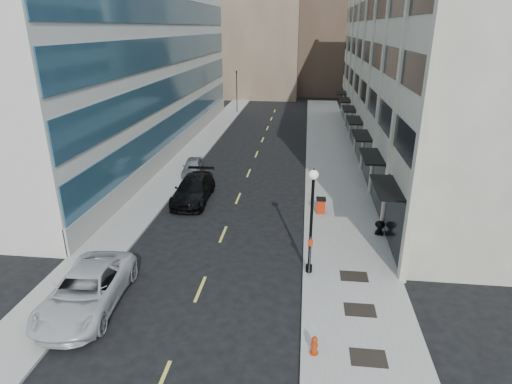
% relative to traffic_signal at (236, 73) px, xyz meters
% --- Properties ---
extents(ground, '(160.00, 160.00, 0.00)m').
position_rel_traffic_signal_xyz_m(ground, '(5.50, -48.00, -5.72)').
color(ground, black).
rests_on(ground, ground).
extents(sidewalk_right, '(5.00, 80.00, 0.15)m').
position_rel_traffic_signal_xyz_m(sidewalk_right, '(13.00, -28.00, -5.64)').
color(sidewalk_right, gray).
rests_on(sidewalk_right, ground).
extents(sidewalk_left, '(3.00, 80.00, 0.15)m').
position_rel_traffic_signal_xyz_m(sidewalk_left, '(-1.00, -28.00, -5.64)').
color(sidewalk_left, gray).
rests_on(sidewalk_left, ground).
extents(building_right, '(15.30, 46.50, 18.25)m').
position_rel_traffic_signal_xyz_m(building_right, '(22.44, -21.01, 3.28)').
color(building_right, beige).
rests_on(building_right, ground).
extents(building_left, '(16.14, 46.00, 20.00)m').
position_rel_traffic_signal_xyz_m(building_left, '(-10.45, -21.00, 4.27)').
color(building_left, beige).
rests_on(building_left, ground).
extents(skyline_tan_near, '(14.00, 18.00, 28.00)m').
position_rel_traffic_signal_xyz_m(skyline_tan_near, '(1.50, 20.00, 8.28)').
color(skyline_tan_near, '#836F55').
rests_on(skyline_tan_near, ground).
extents(skyline_tan_far, '(12.00, 14.00, 22.00)m').
position_rel_traffic_signal_xyz_m(skyline_tan_far, '(-8.50, 30.00, 5.28)').
color(skyline_tan_far, '#836F55').
rests_on(skyline_tan_far, ground).
extents(skyline_stone, '(10.00, 14.00, 20.00)m').
position_rel_traffic_signal_xyz_m(skyline_stone, '(23.50, 18.00, 4.28)').
color(skyline_stone, beige).
rests_on(skyline_stone, ground).
extents(grate_near, '(1.40, 1.00, 0.01)m').
position_rel_traffic_signal_xyz_m(grate_near, '(13.10, -50.00, -5.56)').
color(grate_near, black).
rests_on(grate_near, sidewalk_right).
extents(grate_mid, '(1.40, 1.00, 0.01)m').
position_rel_traffic_signal_xyz_m(grate_mid, '(13.10, -47.00, -5.56)').
color(grate_mid, black).
rests_on(grate_mid, sidewalk_right).
extents(grate_far, '(1.40, 1.00, 0.01)m').
position_rel_traffic_signal_xyz_m(grate_far, '(13.10, -44.20, -5.56)').
color(grate_far, black).
rests_on(grate_far, sidewalk_right).
extents(road_centerline, '(0.15, 68.20, 0.01)m').
position_rel_traffic_signal_xyz_m(road_centerline, '(5.50, -31.00, -5.71)').
color(road_centerline, '#D8CC4C').
rests_on(road_centerline, ground).
extents(traffic_signal, '(0.66, 0.66, 6.98)m').
position_rel_traffic_signal_xyz_m(traffic_signal, '(0.00, 0.00, 0.00)').
color(traffic_signal, black).
rests_on(traffic_signal, ground).
extents(car_white_van, '(3.34, 6.55, 1.77)m').
position_rel_traffic_signal_xyz_m(car_white_van, '(0.74, -48.01, -4.83)').
color(car_white_van, silver).
rests_on(car_white_van, ground).
extents(car_black_pickup, '(2.59, 6.10, 1.75)m').
position_rel_traffic_signal_xyz_m(car_black_pickup, '(2.30, -34.76, -4.84)').
color(car_black_pickup, black).
rests_on(car_black_pickup, ground).
extents(car_silver_sedan, '(2.04, 4.18, 1.38)m').
position_rel_traffic_signal_xyz_m(car_silver_sedan, '(0.70, -28.79, -5.03)').
color(car_silver_sedan, gray).
rests_on(car_silver_sedan, ground).
extents(fire_hydrant, '(0.34, 0.34, 0.83)m').
position_rel_traffic_signal_xyz_m(fire_hydrant, '(11.01, -50.00, -5.17)').
color(fire_hydrant, '#BA310D').
rests_on(fire_hydrant, sidewalk_right).
extents(trash_bin, '(0.65, 0.74, 1.06)m').
position_rel_traffic_signal_xyz_m(trash_bin, '(11.57, -36.28, -5.00)').
color(trash_bin, '#B2250B').
rests_on(trash_bin, sidewalk_right).
extents(lamppost, '(0.47, 0.47, 5.70)m').
position_rel_traffic_signal_xyz_m(lamppost, '(10.80, -44.00, -2.22)').
color(lamppost, black).
rests_on(lamppost, sidewalk_right).
extents(sign_post, '(0.26, 0.09, 2.21)m').
position_rel_traffic_signal_xyz_m(sign_post, '(10.80, -44.38, -4.13)').
color(sign_post, slate).
rests_on(sign_post, sidewalk_right).
extents(urn_planter, '(0.62, 0.62, 0.86)m').
position_rel_traffic_signal_xyz_m(urn_planter, '(15.10, -39.13, -5.04)').
color(urn_planter, black).
rests_on(urn_planter, sidewalk_right).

